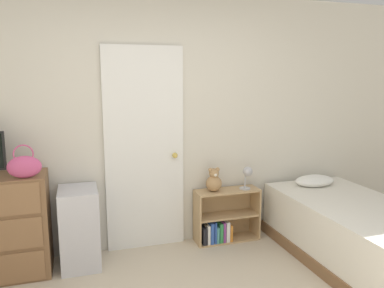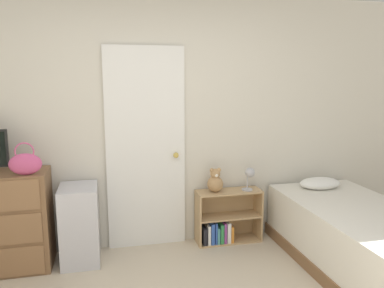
{
  "view_description": "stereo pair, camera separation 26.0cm",
  "coord_description": "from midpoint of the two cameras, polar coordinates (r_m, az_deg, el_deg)",
  "views": [
    {
      "loc": [
        -0.68,
        -1.65,
        1.72
      ],
      "look_at": [
        0.39,
        1.75,
        1.09
      ],
      "focal_mm": 35.0,
      "sensor_mm": 36.0,
      "label": 1
    },
    {
      "loc": [
        -0.43,
        -1.72,
        1.72
      ],
      "look_at": [
        0.39,
        1.75,
        1.09
      ],
      "focal_mm": 35.0,
      "sensor_mm": 36.0,
      "label": 2
    }
  ],
  "objects": [
    {
      "name": "bookshelf",
      "position": [
        4.08,
        6.78,
        -11.64
      ],
      "size": [
        0.69,
        0.24,
        0.56
      ],
      "color": "tan",
      "rests_on": "ground_plane"
    },
    {
      "name": "wall_back",
      "position": [
        3.79,
        -4.74,
        3.2
      ],
      "size": [
        10.0,
        0.06,
        2.55
      ],
      "color": "beige",
      "rests_on": "ground_plane"
    },
    {
      "name": "desk_lamp",
      "position": [
        3.98,
        10.63,
        -4.65
      ],
      "size": [
        0.13,
        0.13,
        0.25
      ],
      "color": "#B2B2B7",
      "rests_on": "bookshelf"
    },
    {
      "name": "door_closed",
      "position": [
        3.77,
        -5.09,
        -0.82
      ],
      "size": [
        0.79,
        0.09,
        2.03
      ],
      "color": "white",
      "rests_on": "ground_plane"
    },
    {
      "name": "storage_bin",
      "position": [
        3.71,
        -14.78,
        -11.77
      ],
      "size": [
        0.35,
        0.44,
        0.73
      ],
      "color": "silver",
      "rests_on": "ground_plane"
    },
    {
      "name": "handbag",
      "position": [
        3.44,
        -22.12,
        -2.78
      ],
      "size": [
        0.27,
        0.1,
        0.28
      ],
      "color": "#C64C7F",
      "rests_on": "dresser"
    },
    {
      "name": "bed",
      "position": [
        3.89,
        25.72,
        -12.7
      ],
      "size": [
        1.0,
        1.84,
        0.67
      ],
      "color": "brown",
      "rests_on": "ground_plane"
    },
    {
      "name": "teddy_bear",
      "position": [
        3.9,
        5.48,
        -5.74
      ],
      "size": [
        0.17,
        0.17,
        0.25
      ],
      "color": "tan",
      "rests_on": "bookshelf"
    }
  ]
}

